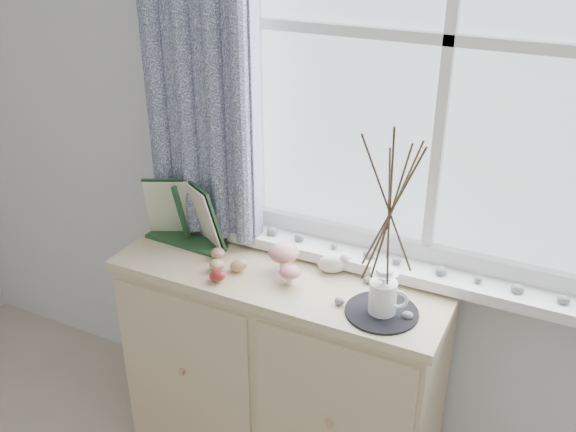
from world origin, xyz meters
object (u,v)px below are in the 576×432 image
Objects in this scene: toadstool_cluster at (285,258)px; twig_pitcher at (390,205)px; sideboard at (281,367)px; botanical_book at (179,215)px.

twig_pitcher reaches higher than toadstool_cluster.
twig_pitcher reaches higher than sideboard.
toadstool_cluster is 0.50m from twig_pitcher.
toadstool_cluster is 0.25× the size of twig_pitcher.
twig_pitcher is at bearing -3.19° from botanical_book.
botanical_book is 0.56× the size of twig_pitcher.
toadstool_cluster is at bearing 151.24° from twig_pitcher.
toadstool_cluster is at bearing 1.82° from botanical_book.
botanical_book is 0.86m from twig_pitcher.
sideboard is 1.82× the size of twig_pitcher.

